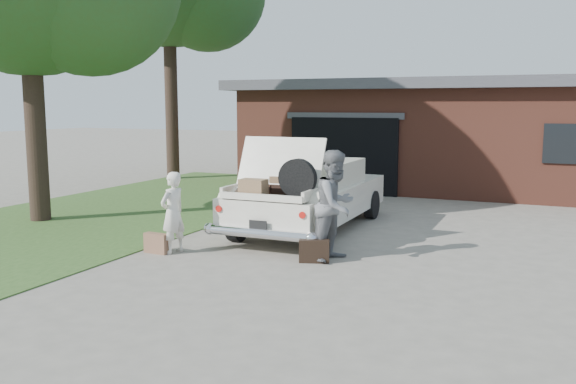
% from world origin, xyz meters
% --- Properties ---
extents(ground, '(90.00, 90.00, 0.00)m').
position_xyz_m(ground, '(0.00, 0.00, 0.00)').
color(ground, gray).
rests_on(ground, ground).
extents(grass_strip, '(6.00, 16.00, 0.02)m').
position_xyz_m(grass_strip, '(-5.50, 3.00, 0.01)').
color(grass_strip, '#2D4C1E').
rests_on(grass_strip, ground).
extents(house, '(12.80, 7.80, 3.30)m').
position_xyz_m(house, '(0.98, 11.47, 1.67)').
color(house, brown).
rests_on(house, ground).
extents(sedan, '(1.99, 4.98, 1.97)m').
position_xyz_m(sedan, '(-0.48, 2.82, 0.73)').
color(sedan, white).
rests_on(sedan, ground).
extents(woman_left, '(0.42, 0.57, 1.42)m').
position_xyz_m(woman_left, '(-1.90, -0.04, 0.71)').
color(woman_left, silver).
rests_on(woman_left, ground).
extents(woman_right, '(0.90, 1.04, 1.83)m').
position_xyz_m(woman_right, '(0.83, 0.66, 0.92)').
color(woman_right, slate).
rests_on(woman_right, ground).
extents(suitcase_left, '(0.46, 0.18, 0.35)m').
position_xyz_m(suitcase_left, '(-2.16, -0.18, 0.18)').
color(suitcase_left, '#8B5F46').
rests_on(suitcase_left, ground).
extents(suitcase_right, '(0.52, 0.31, 0.38)m').
position_xyz_m(suitcase_right, '(0.58, 0.34, 0.19)').
color(suitcase_right, black).
rests_on(suitcase_right, ground).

